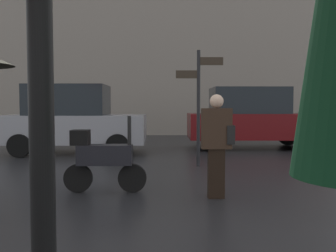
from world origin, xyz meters
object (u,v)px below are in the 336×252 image
at_px(parked_car_right, 252,118).
at_px(street_signpost, 199,96).
at_px(pedestrian_with_bag, 217,139).
at_px(parked_car_left, 73,119).
at_px(parked_scooter, 102,158).

height_order(parked_car_right, street_signpost, street_signpost).
bearing_deg(pedestrian_with_bag, parked_car_right, -82.18).
distance_m(pedestrian_with_bag, parked_car_left, 6.38).
bearing_deg(parked_scooter, parked_car_left, 91.30).
relative_size(pedestrian_with_bag, parked_scooter, 1.18).
distance_m(parked_scooter, street_signpost, 3.33).
bearing_deg(parked_car_left, street_signpost, -28.44).
xyz_separation_m(pedestrian_with_bag, street_signpost, (-0.01, 2.98, 0.73)).
distance_m(parked_car_left, parked_car_right, 5.67).
xyz_separation_m(pedestrian_with_bag, parked_car_left, (-3.45, 5.37, 0.10)).
bearing_deg(street_signpost, parked_car_left, 145.30).
xyz_separation_m(pedestrian_with_bag, parked_scooter, (-1.80, 0.39, -0.34)).
distance_m(parked_car_left, street_signpost, 4.24).
xyz_separation_m(parked_scooter, parked_car_right, (3.89, 6.19, 0.45)).
bearing_deg(pedestrian_with_bag, parked_scooter, 13.19).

